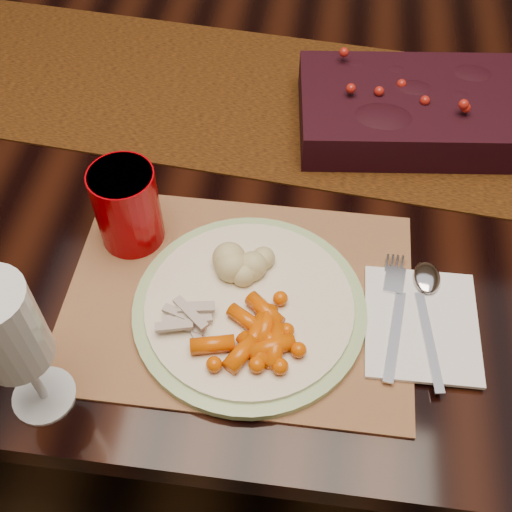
# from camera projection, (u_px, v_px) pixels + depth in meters

# --- Properties ---
(floor) EXTENTS (5.00, 5.00, 0.00)m
(floor) POSITION_uv_depth(u_px,v_px,m) (277.00, 375.00, 1.53)
(floor) COLOR black
(floor) RESTS_ON ground
(dining_table) EXTENTS (1.80, 1.00, 0.75)m
(dining_table) POSITION_uv_depth(u_px,v_px,m) (282.00, 285.00, 1.23)
(dining_table) COLOR black
(dining_table) RESTS_ON floor
(table_runner) EXTENTS (1.66, 0.48, 0.00)m
(table_runner) POSITION_uv_depth(u_px,v_px,m) (309.00, 106.00, 0.98)
(table_runner) COLOR #4A330D
(table_runner) RESTS_ON dining_table
(centerpiece) EXTENTS (0.40, 0.24, 0.08)m
(centerpiece) POSITION_uv_depth(u_px,v_px,m) (436.00, 105.00, 0.92)
(centerpiece) COLOR black
(centerpiece) RESTS_ON table_runner
(placemat_main) EXTENTS (0.41, 0.30, 0.00)m
(placemat_main) POSITION_uv_depth(u_px,v_px,m) (239.00, 298.00, 0.76)
(placemat_main) COLOR brown
(placemat_main) RESTS_ON dining_table
(dinner_plate) EXTENTS (0.32, 0.32, 0.02)m
(dinner_plate) POSITION_uv_depth(u_px,v_px,m) (249.00, 307.00, 0.74)
(dinner_plate) COLOR #EEE3C4
(dinner_plate) RESTS_ON placemat_main
(baby_carrots) EXTENTS (0.11, 0.09, 0.02)m
(baby_carrots) POSITION_uv_depth(u_px,v_px,m) (245.00, 328.00, 0.71)
(baby_carrots) COLOR #D24F01
(baby_carrots) RESTS_ON dinner_plate
(mashed_potatoes) EXTENTS (0.08, 0.07, 0.04)m
(mashed_potatoes) POSITION_uv_depth(u_px,v_px,m) (241.00, 263.00, 0.74)
(mashed_potatoes) COLOR #CBBF7E
(mashed_potatoes) RESTS_ON dinner_plate
(turkey_shreds) EXTENTS (0.07, 0.06, 0.01)m
(turkey_shreds) POSITION_uv_depth(u_px,v_px,m) (182.00, 319.00, 0.72)
(turkey_shreds) COLOR beige
(turkey_shreds) RESTS_ON dinner_plate
(napkin) EXTENTS (0.13, 0.15, 0.01)m
(napkin) POSITION_uv_depth(u_px,v_px,m) (421.00, 324.00, 0.73)
(napkin) COLOR white
(napkin) RESTS_ON placemat_main
(fork) EXTENTS (0.04, 0.16, 0.00)m
(fork) POSITION_uv_depth(u_px,v_px,m) (395.00, 321.00, 0.73)
(fork) COLOR silver
(fork) RESTS_ON napkin
(spoon) EXTENTS (0.06, 0.16, 0.00)m
(spoon) POSITION_uv_depth(u_px,v_px,m) (428.00, 320.00, 0.73)
(spoon) COLOR #B2B1CA
(spoon) RESTS_ON napkin
(red_cup) EXTENTS (0.08, 0.08, 0.11)m
(red_cup) POSITION_uv_depth(u_px,v_px,m) (127.00, 207.00, 0.77)
(red_cup) COLOR #940005
(red_cup) RESTS_ON placemat_main
(wine_glass) EXTENTS (0.08, 0.08, 0.19)m
(wine_glass) POSITION_uv_depth(u_px,v_px,m) (18.00, 352.00, 0.61)
(wine_glass) COLOR #ACBBCB
(wine_glass) RESTS_ON dining_table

